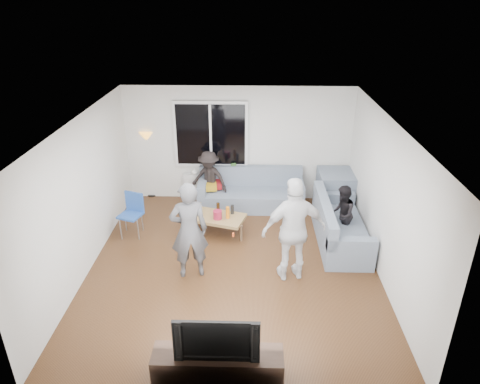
{
  "coord_description": "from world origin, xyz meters",
  "views": [
    {
      "loc": [
        0.3,
        -6.41,
        4.45
      ],
      "look_at": [
        0.1,
        0.6,
        1.15
      ],
      "focal_mm": 32.47,
      "sensor_mm": 36.0,
      "label": 1
    }
  ],
  "objects_px": {
    "television": "(217,335)",
    "player_left": "(189,231)",
    "side_chair": "(130,216)",
    "player_right": "(294,230)",
    "sofa_back_section": "(251,190)",
    "tv_console": "(218,367)",
    "spectator_back": "(209,179)",
    "sofa_right_section": "(341,223)",
    "floor_lamp": "(149,165)",
    "spectator_right": "(342,214)",
    "coffee_table": "(216,225)"
  },
  "relations": [
    {
      "from": "spectator_back",
      "to": "tv_console",
      "type": "height_order",
      "value": "spectator_back"
    },
    {
      "from": "sofa_back_section",
      "to": "sofa_right_section",
      "type": "relative_size",
      "value": 1.15
    },
    {
      "from": "sofa_right_section",
      "to": "floor_lamp",
      "type": "xyz_separation_m",
      "value": [
        -4.07,
        1.96,
        0.36
      ]
    },
    {
      "from": "side_chair",
      "to": "player_right",
      "type": "bearing_deg",
      "value": -3.27
    },
    {
      "from": "side_chair",
      "to": "player_left",
      "type": "height_order",
      "value": "player_left"
    },
    {
      "from": "sofa_back_section",
      "to": "player_left",
      "type": "bearing_deg",
      "value": -111.3
    },
    {
      "from": "spectator_right",
      "to": "tv_console",
      "type": "xyz_separation_m",
      "value": [
        -2.1,
        -3.38,
        -0.35
      ]
    },
    {
      "from": "spectator_back",
      "to": "player_left",
      "type": "bearing_deg",
      "value": -72.84
    },
    {
      "from": "player_left",
      "to": "tv_console",
      "type": "bearing_deg",
      "value": 92.88
    },
    {
      "from": "television",
      "to": "spectator_back",
      "type": "bearing_deg",
      "value": 96.48
    },
    {
      "from": "player_left",
      "to": "spectator_right",
      "type": "xyz_separation_m",
      "value": [
        2.73,
        1.17,
        -0.28
      ]
    },
    {
      "from": "side_chair",
      "to": "spectator_back",
      "type": "relative_size",
      "value": 0.67
    },
    {
      "from": "sofa_right_section",
      "to": "tv_console",
      "type": "relative_size",
      "value": 1.25
    },
    {
      "from": "coffee_table",
      "to": "player_left",
      "type": "bearing_deg",
      "value": -103.49
    },
    {
      "from": "player_right",
      "to": "spectator_back",
      "type": "distance_m",
      "value": 3.08
    },
    {
      "from": "sofa_right_section",
      "to": "spectator_right",
      "type": "height_order",
      "value": "spectator_right"
    },
    {
      "from": "spectator_back",
      "to": "tv_console",
      "type": "xyz_separation_m",
      "value": [
        0.55,
        -4.8,
        -0.43
      ]
    },
    {
      "from": "television",
      "to": "player_left",
      "type": "bearing_deg",
      "value": 105.83
    },
    {
      "from": "sofa_back_section",
      "to": "spectator_back",
      "type": "height_order",
      "value": "spectator_back"
    },
    {
      "from": "side_chair",
      "to": "television",
      "type": "distance_m",
      "value": 4.01
    },
    {
      "from": "player_right",
      "to": "sofa_back_section",
      "type": "bearing_deg",
      "value": -86.19
    },
    {
      "from": "sofa_back_section",
      "to": "coffee_table",
      "type": "height_order",
      "value": "sofa_back_section"
    },
    {
      "from": "sofa_back_section",
      "to": "side_chair",
      "type": "height_order",
      "value": "side_chair"
    },
    {
      "from": "sofa_back_section",
      "to": "sofa_right_section",
      "type": "height_order",
      "value": "same"
    },
    {
      "from": "sofa_right_section",
      "to": "coffee_table",
      "type": "height_order",
      "value": "sofa_right_section"
    },
    {
      "from": "sofa_right_section",
      "to": "television",
      "type": "xyz_separation_m",
      "value": [
        -2.1,
        -3.33,
        0.31
      ]
    },
    {
      "from": "player_left",
      "to": "television",
      "type": "xyz_separation_m",
      "value": [
        0.63,
        -2.21,
        -0.12
      ]
    },
    {
      "from": "spectator_back",
      "to": "tv_console",
      "type": "relative_size",
      "value": 0.81
    },
    {
      "from": "player_left",
      "to": "player_right",
      "type": "relative_size",
      "value": 0.95
    },
    {
      "from": "tv_console",
      "to": "spectator_back",
      "type": "bearing_deg",
      "value": 96.48
    },
    {
      "from": "floor_lamp",
      "to": "tv_console",
      "type": "bearing_deg",
      "value": -69.61
    },
    {
      "from": "spectator_back",
      "to": "television",
      "type": "xyz_separation_m",
      "value": [
        0.55,
        -4.8,
        0.09
      ]
    },
    {
      "from": "sofa_right_section",
      "to": "player_left",
      "type": "distance_m",
      "value": 2.98
    },
    {
      "from": "sofa_back_section",
      "to": "sofa_right_section",
      "type": "xyz_separation_m",
      "value": [
        1.73,
        -1.44,
        0.0
      ]
    },
    {
      "from": "sofa_right_section",
      "to": "spectator_back",
      "type": "bearing_deg",
      "value": 60.97
    },
    {
      "from": "sofa_back_section",
      "to": "player_left",
      "type": "relative_size",
      "value": 1.34
    },
    {
      "from": "floor_lamp",
      "to": "player_left",
      "type": "height_order",
      "value": "player_left"
    },
    {
      "from": "sofa_back_section",
      "to": "tv_console",
      "type": "distance_m",
      "value": 4.79
    },
    {
      "from": "player_right",
      "to": "television",
      "type": "bearing_deg",
      "value": 52.05
    },
    {
      "from": "sofa_back_section",
      "to": "spectator_right",
      "type": "relative_size",
      "value": 2.01
    },
    {
      "from": "player_right",
      "to": "spectator_back",
      "type": "height_order",
      "value": "player_right"
    },
    {
      "from": "player_left",
      "to": "player_right",
      "type": "bearing_deg",
      "value": 166.6
    },
    {
      "from": "tv_console",
      "to": "floor_lamp",
      "type": "bearing_deg",
      "value": 110.39
    },
    {
      "from": "spectator_right",
      "to": "spectator_back",
      "type": "bearing_deg",
      "value": -105.78
    },
    {
      "from": "player_right",
      "to": "television",
      "type": "xyz_separation_m",
      "value": [
        -1.08,
        -2.2,
        -0.17
      ]
    },
    {
      "from": "spectator_right",
      "to": "spectator_back",
      "type": "xyz_separation_m",
      "value": [
        -2.65,
        1.42,
        0.07
      ]
    },
    {
      "from": "sofa_right_section",
      "to": "player_right",
      "type": "relative_size",
      "value": 1.1
    },
    {
      "from": "sofa_right_section",
      "to": "side_chair",
      "type": "height_order",
      "value": "side_chair"
    },
    {
      "from": "sofa_right_section",
      "to": "television",
      "type": "distance_m",
      "value": 3.95
    },
    {
      "from": "sofa_right_section",
      "to": "tv_console",
      "type": "bearing_deg",
      "value": 147.74
    }
  ]
}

